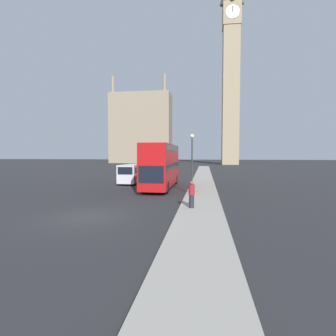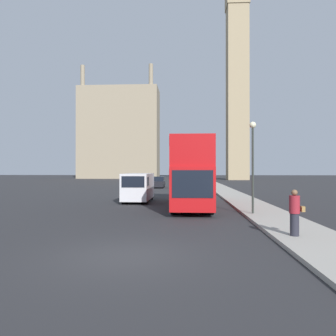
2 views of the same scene
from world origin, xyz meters
name	(u,v)px [view 1 (image 1 of 2)]	position (x,y,z in m)	size (l,w,h in m)	color
ground_plane	(86,217)	(0.00, 0.00, 0.00)	(300.00, 300.00, 0.00)	#28282B
sidewalk_strip	(200,219)	(6.35, 0.00, 0.07)	(2.71, 120.00, 0.15)	#9E998E
clock_tower	(231,62)	(14.85, 75.42, 33.49)	(5.71, 5.88, 65.34)	tan
building_block_distant	(141,129)	(-18.38, 87.74, 13.53)	(23.42, 10.23, 32.90)	gray
red_double_decker_bus	(162,164)	(2.16, 12.89, 2.50)	(2.49, 10.71, 4.47)	#B71114
white_van	(132,173)	(-2.02, 16.41, 1.22)	(2.00, 5.40, 2.26)	silver
pedestrian	(192,194)	(5.79, 2.54, 0.99)	(0.53, 0.37, 1.68)	#23232D
street_lamp	(192,154)	(5.50, 8.67, 3.54)	(0.36, 0.36, 5.07)	#2D332D
parked_sedan	(160,168)	(-2.24, 37.03, 0.71)	(1.73, 4.41, 1.60)	black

